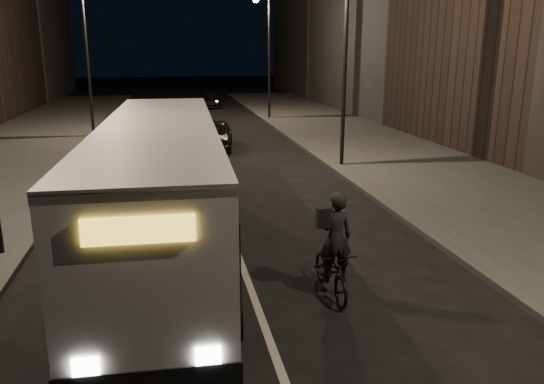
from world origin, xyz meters
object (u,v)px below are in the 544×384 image
streetlight_left_far (91,39)px  car_far (208,99)px  cyclist_on_bicycle (333,261)px  city_bus (161,184)px  car_near (215,134)px  car_mid (144,122)px  streetlight_right_far (265,41)px  streetlight_right_mid (339,36)px

streetlight_left_far → car_far: 17.76m
cyclist_on_bicycle → streetlight_left_far: bearing=106.6°
city_bus → car_far: 34.15m
city_bus → streetlight_left_far: bearing=103.0°
streetlight_left_far → car_near: size_ratio=1.95×
cyclist_on_bicycle → car_far: 36.85m
car_near → car_mid: car_near is taller
cyclist_on_bicycle → car_near: size_ratio=0.53×
streetlight_right_far → car_near: size_ratio=1.95×
streetlight_left_far → car_near: 8.89m
car_far → streetlight_right_mid: bearing=-83.1°
streetlight_right_mid → car_mid: bearing=124.8°
city_bus → streetlight_right_mid: bearing=52.1°
cyclist_on_bicycle → car_far: cyclist_on_bicycle is taller
car_far → city_bus: bearing=-96.8°
streetlight_left_far → car_near: bearing=-36.0°
streetlight_right_far → car_far: (-3.29, 9.46, -4.69)m
car_far → car_mid: bearing=-110.5°
cyclist_on_bicycle → car_mid: size_ratio=0.58×
streetlight_right_mid → streetlight_left_far: (-10.66, 10.00, 0.00)m
city_bus → car_near: size_ratio=2.90×
streetlight_right_far → streetlight_left_far: size_ratio=1.00×
cyclist_on_bicycle → streetlight_right_far: bearing=80.9°
streetlight_left_far → car_near: streetlight_left_far is taller
cyclist_on_bicycle → car_mid: bearing=99.7°
streetlight_right_far → streetlight_left_far: bearing=-150.6°
streetlight_right_far → streetlight_left_far: (-10.66, -6.00, 0.00)m
city_bus → car_near: bearing=81.7°
streetlight_left_far → city_bus: streetlight_left_far is taller
streetlight_left_far → car_near: (6.13, -4.45, -4.65)m
streetlight_right_mid → car_mid: size_ratio=2.13×
streetlight_right_mid → car_far: (-3.29, 25.46, -4.69)m
city_bus → car_near: (2.55, 14.02, -1.05)m
streetlight_right_mid → city_bus: size_ratio=0.67×
streetlight_right_far → city_bus: (-7.08, -24.47, -3.60)m
city_bus → car_mid: city_bus is taller
streetlight_left_far → car_far: streetlight_left_far is taller
car_far → cyclist_on_bicycle: bearing=-91.2°
streetlight_left_far → car_mid: (2.42, 1.85, -4.73)m
car_mid → city_bus: bearing=86.6°
streetlight_left_far → city_bus: 19.15m
streetlight_left_far → cyclist_on_bicycle: size_ratio=3.68×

